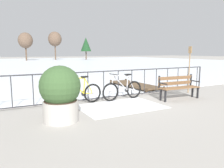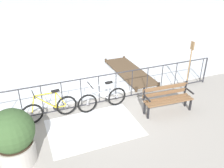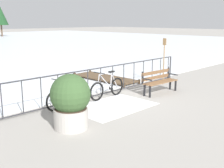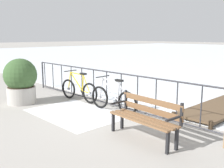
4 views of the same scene
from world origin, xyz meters
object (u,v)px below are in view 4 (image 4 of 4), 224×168
bicycle_second (113,99)px  planter_with_shrub (21,80)px  bicycle_near_railing (79,90)px  park_bench (146,115)px

bicycle_second → planter_with_shrub: (-2.70, -1.43, 0.36)m
bicycle_near_railing → bicycle_second: (1.68, -0.06, 0.00)m
bicycle_near_railing → bicycle_second: bearing=-2.2°
bicycle_near_railing → park_bench: bicycle_near_railing is taller
bicycle_second → park_bench: 2.08m
park_bench → planter_with_shrub: 4.62m
park_bench → bicycle_second: bearing=155.0°
bicycle_second → park_bench: bicycle_second is taller
bicycle_near_railing → bicycle_second: size_ratio=1.00×
park_bench → planter_with_shrub: bearing=-173.2°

